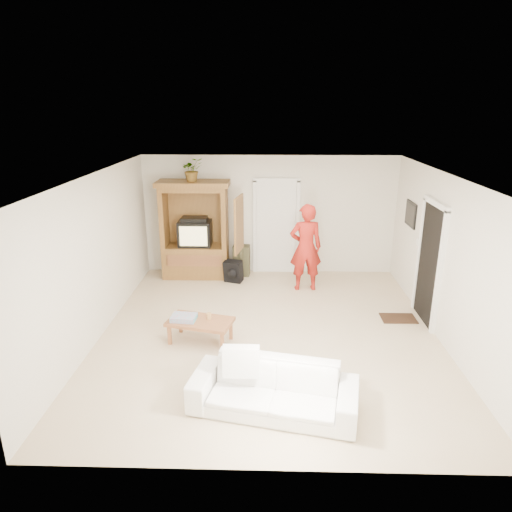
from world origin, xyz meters
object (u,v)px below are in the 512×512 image
at_px(sofa, 273,389).
at_px(coffee_table, 200,323).
at_px(man, 306,247).
at_px(armoire, 196,236).

xyz_separation_m(sofa, coffee_table, (-1.15, 1.69, 0.03)).
bearing_deg(coffee_table, sofa, -41.98).
height_order(man, sofa, man).
height_order(armoire, coffee_table, armoire).
bearing_deg(coffee_table, armoire, 113.26).
bearing_deg(sofa, coffee_table, 135.99).
bearing_deg(man, coffee_table, 46.00).
distance_m(man, sofa, 4.05).
height_order(armoire, man, armoire).
bearing_deg(coffee_table, man, 65.08).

